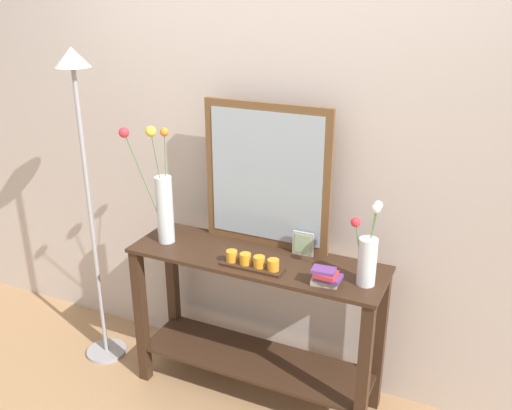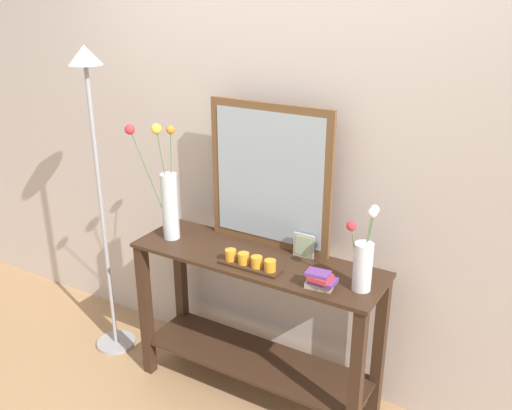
% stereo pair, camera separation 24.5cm
% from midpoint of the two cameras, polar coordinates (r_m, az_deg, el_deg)
% --- Properties ---
extents(ground_plane, '(7.00, 6.00, 0.02)m').
position_cam_midpoint_polar(ground_plane, '(3.29, 2.25, -18.60)').
color(ground_plane, '#A87F56').
extents(wall_back, '(6.40, 0.08, 2.70)m').
position_cam_midpoint_polar(wall_back, '(2.90, 5.66, 6.28)').
color(wall_back, beige).
rests_on(wall_back, ground).
extents(console_table, '(1.32, 0.40, 0.83)m').
position_cam_midpoint_polar(console_table, '(2.98, 2.40, -11.07)').
color(console_table, '#382316').
rests_on(console_table, ground).
extents(mirror_leaning, '(0.68, 0.03, 0.75)m').
position_cam_midpoint_polar(mirror_leaning, '(2.82, 3.89, 2.85)').
color(mirror_leaning, brown).
rests_on(mirror_leaning, console_table).
extents(tall_vase_left, '(0.19, 0.22, 0.64)m').
position_cam_midpoint_polar(tall_vase_left, '(2.95, -6.67, 0.72)').
color(tall_vase_left, silver).
rests_on(tall_vase_left, console_table).
extents(vase_right, '(0.13, 0.11, 0.40)m').
position_cam_midpoint_polar(vase_right, '(2.54, 13.63, -5.56)').
color(vase_right, silver).
rests_on(vase_right, console_table).
extents(candle_tray, '(0.32, 0.09, 0.07)m').
position_cam_midpoint_polar(candle_tray, '(2.71, 1.99, -5.92)').
color(candle_tray, '#382316').
rests_on(candle_tray, console_table).
extents(picture_frame_small, '(0.11, 0.01, 0.13)m').
position_cam_midpoint_polar(picture_frame_small, '(2.82, 7.41, -4.20)').
color(picture_frame_small, '#B7B2AD').
rests_on(picture_frame_small, console_table).
extents(book_stack, '(0.14, 0.10, 0.08)m').
position_cam_midpoint_polar(book_stack, '(2.56, 9.36, -7.64)').
color(book_stack, '#B2A893').
rests_on(book_stack, console_table).
extents(floor_lamp, '(0.24, 0.24, 1.82)m').
position_cam_midpoint_polar(floor_lamp, '(3.16, -13.95, 4.82)').
color(floor_lamp, '#9E9EA3').
rests_on(floor_lamp, ground).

